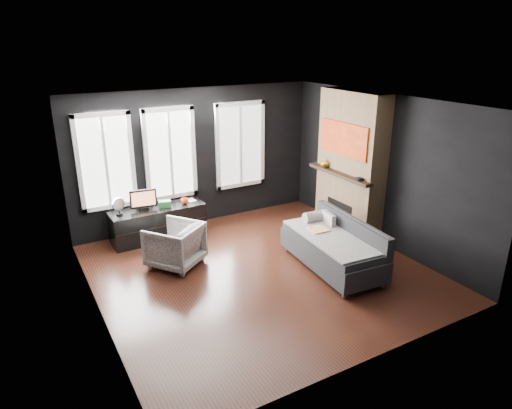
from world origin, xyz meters
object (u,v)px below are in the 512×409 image
monitor (143,199)px  mantel_vase (325,163)px  book (187,196)px  mug (185,200)px  armchair (175,243)px  media_console (158,223)px  sofa (332,245)px

monitor → mantel_vase: bearing=-11.3°
monitor → book: (0.86, 0.04, -0.12)m
book → mug: bearing=-133.9°
armchair → media_console: 1.21m
media_console → mantel_vase: 3.37m
sofa → mantel_vase: bearing=62.0°
sofa → mug: (-1.56, 2.52, 0.26)m
mantel_vase → media_console: bearing=160.9°
armchair → mug: 1.36m
mug → armchair: bearing=-118.7°
sofa → mantel_vase: (0.95, 1.50, 0.90)m
mantel_vase → monitor: bearing=161.9°
armchair → monitor: bearing=-120.2°
media_console → armchair: bearing=-96.9°
sofa → mug: size_ratio=14.14×
mug → monitor: bearing=175.7°
media_console → sofa: bearing=-52.4°
media_console → monitor: (-0.24, 0.02, 0.52)m
sofa → armchair: sofa is taller
mug → book: 0.13m
sofa → armchair: size_ratio=2.41×
book → mantel_vase: (2.42, -1.11, 0.61)m
monitor → book: bearing=9.2°
mug → mantel_vase: (2.51, -1.01, 0.64)m
sofa → book: sofa is taller
mug → book: size_ratio=0.66×
media_console → monitor: bearing=173.0°
mug → mantel_vase: mantel_vase is taller
media_console → mug: 0.65m
armchair → book: 1.48m
media_console → mantel_vase: mantel_vase is taller
sofa → monitor: monitor is taller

